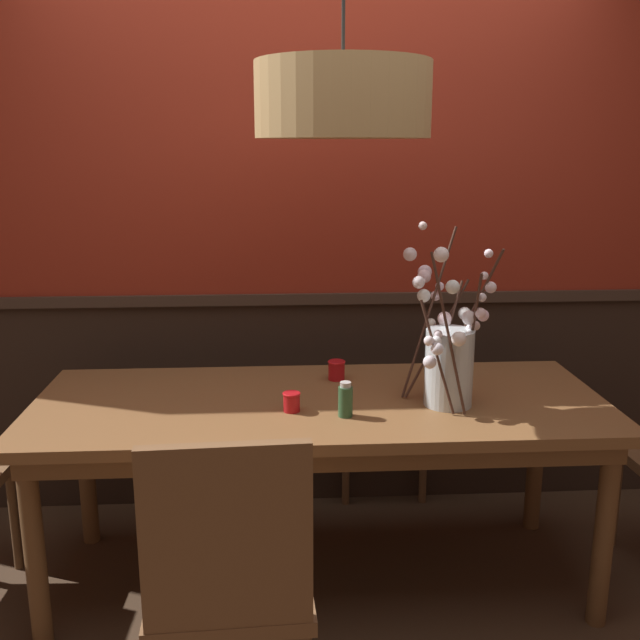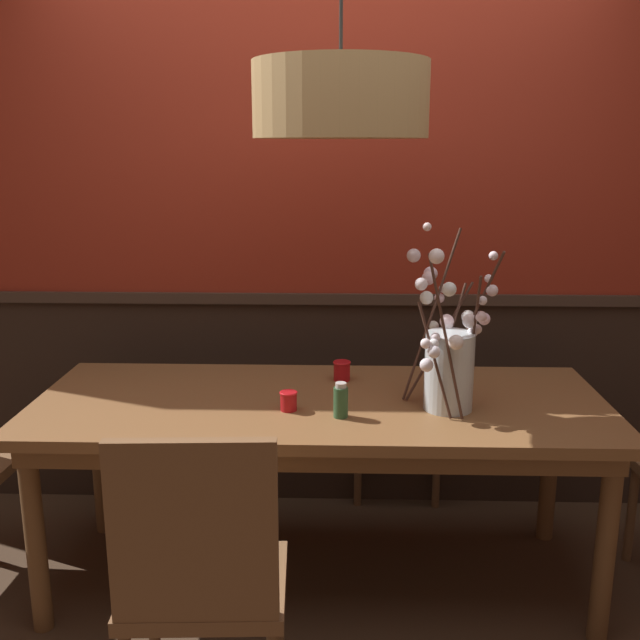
{
  "view_description": "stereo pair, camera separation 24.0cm",
  "coord_description": "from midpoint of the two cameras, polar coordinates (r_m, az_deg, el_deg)",
  "views": [
    {
      "loc": [
        -0.16,
        -2.58,
        1.69
      ],
      "look_at": [
        0.0,
        0.0,
        1.07
      ],
      "focal_mm": 40.58,
      "sensor_mm": 36.0,
      "label": 1
    },
    {
      "loc": [
        0.08,
        -2.58,
        1.69
      ],
      "look_at": [
        0.0,
        0.0,
        1.07
      ],
      "focal_mm": 40.58,
      "sensor_mm": 36.0,
      "label": 2
    }
  ],
  "objects": [
    {
      "name": "condiment_bottle",
      "position": [
        2.55,
        4.36,
        -6.42
      ],
      "size": [
        0.05,
        0.05,
        0.13
      ],
      "color": "#2D5633",
      "rests_on": "dining_table"
    },
    {
      "name": "back_wall",
      "position": [
        3.32,
        2.5,
        9.14
      ],
      "size": [
        5.17,
        0.14,
        2.89
      ],
      "color": "#2D2119",
      "rests_on": "ground"
    },
    {
      "name": "candle_holder_nearer_edge",
      "position": [
        2.95,
        4.07,
        -4.03
      ],
      "size": [
        0.07,
        0.07,
        0.08
      ],
      "color": "red",
      "rests_on": "dining_table"
    },
    {
      "name": "ground_plane",
      "position": [
        3.09,
        2.37,
        -19.66
      ],
      "size": [
        24.0,
        24.0,
        0.0
      ],
      "primitive_type": "plane",
      "color": "#422D1E"
    },
    {
      "name": "dining_table",
      "position": [
        2.77,
        2.51,
        -7.85
      ],
      "size": [
        2.15,
        0.86,
        0.76
      ],
      "color": "brown",
      "rests_on": "ground"
    },
    {
      "name": "vase_with_blossoms",
      "position": [
        2.66,
        12.64,
        -3.17
      ],
      "size": [
        0.34,
        0.46,
        0.66
      ],
      "color": "silver",
      "rests_on": "dining_table"
    },
    {
      "name": "chair_far_side_right",
      "position": [
        3.66,
        7.89,
        -5.04
      ],
      "size": [
        0.44,
        0.44,
        0.96
      ],
      "color": "brown",
      "rests_on": "ground"
    },
    {
      "name": "candle_holder_nearer_center",
      "position": [
        2.62,
        0.14,
        -6.42
      ],
      "size": [
        0.07,
        0.07,
        0.07
      ],
      "color": "red",
      "rests_on": "dining_table"
    },
    {
      "name": "chair_near_side_left",
      "position": [
        2.09,
        -5.91,
        -19.4
      ],
      "size": [
        0.47,
        0.42,
        0.99
      ],
      "color": "brown",
      "rests_on": "ground"
    },
    {
      "name": "pendant_lamp",
      "position": [
        2.5,
        4.51,
        16.91
      ],
      "size": [
        0.59,
        0.59,
        1.17
      ],
      "color": "tan"
    }
  ]
}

